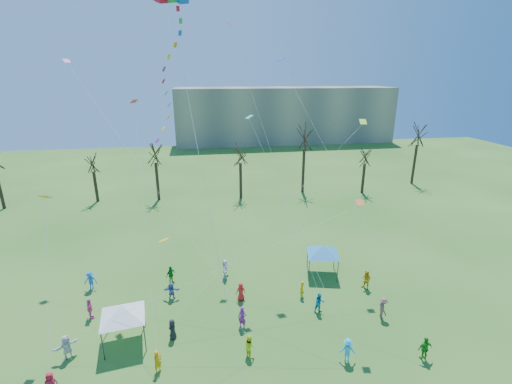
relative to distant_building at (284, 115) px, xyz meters
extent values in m
plane|color=#2B5C1D|center=(-22.00, -82.00, -7.50)|extent=(160.00, 160.00, 0.00)
cube|color=gray|center=(0.00, 0.00, 0.00)|extent=(60.00, 14.00, 15.00)
cylinder|color=black|center=(-52.58, -46.07, -4.44)|extent=(0.44, 0.44, 6.12)
cylinder|color=black|center=(-39.96, -45.00, -5.15)|extent=(0.44, 0.44, 4.69)
cylinder|color=black|center=(-30.77, -45.75, -4.58)|extent=(0.44, 0.44, 5.85)
cylinder|color=black|center=(-18.10, -46.90, -4.69)|extent=(0.44, 0.44, 5.61)
cylinder|color=black|center=(-7.69, -45.61, -3.86)|extent=(0.44, 0.44, 7.27)
cylinder|color=black|center=(1.85, -47.58, -5.06)|extent=(0.44, 0.44, 4.88)
cylinder|color=black|center=(12.90, -44.06, -4.03)|extent=(0.44, 0.44, 6.93)
cylinder|color=white|center=(-24.04, -79.51, 5.01)|extent=(0.02, 0.02, 23.02)
cylinder|color=#3F3F44|center=(-31.35, -78.65, -6.39)|extent=(0.08, 0.08, 2.21)
cylinder|color=#3F3F44|center=(-28.65, -78.25, -6.39)|extent=(0.08, 0.08, 2.21)
cylinder|color=#3F3F44|center=(-31.76, -75.95, -6.39)|extent=(0.08, 0.08, 2.21)
cylinder|color=#3F3F44|center=(-29.06, -75.54, -6.39)|extent=(0.08, 0.08, 2.21)
pyramid|color=white|center=(-30.20, -77.10, -4.82)|extent=(4.17, 4.17, 0.95)
cylinder|color=#3F3F44|center=(-14.61, -71.37, -6.43)|extent=(0.09, 0.09, 2.14)
cylinder|color=#3F3F44|center=(-12.04, -72.01, -6.43)|extent=(0.09, 0.09, 2.14)
cylinder|color=#3F3F44|center=(-13.96, -68.80, -6.43)|extent=(0.09, 0.09, 2.14)
cylinder|color=#3F3F44|center=(-11.39, -69.44, -6.43)|extent=(0.09, 0.09, 2.14)
pyramid|color=#267FBF|center=(-13.00, -70.40, -4.90)|extent=(3.96, 3.96, 0.92)
imported|color=red|center=(-33.78, -81.12, -6.66)|extent=(0.88, 0.62, 1.69)
imported|color=#FF9A0D|center=(-27.61, -80.28, -6.69)|extent=(0.68, 0.70, 1.63)
imported|color=#DDF71A|center=(-21.49, -79.85, -6.67)|extent=(0.90, 0.99, 1.67)
imported|color=#1DAEE8|center=(-15.02, -81.36, -6.64)|extent=(1.25, 0.91, 1.73)
imported|color=#22911F|center=(-9.76, -82.10, -6.62)|extent=(1.05, 0.47, 1.77)
imported|color=silver|center=(-33.86, -78.05, -6.60)|extent=(1.68, 1.39, 1.80)
imported|color=black|center=(-26.84, -77.27, -6.70)|extent=(0.66, 0.87, 1.60)
imported|color=#8B228B|center=(-21.64, -76.91, -6.60)|extent=(0.79, 0.73, 1.80)
imported|color=#0B749C|center=(-15.19, -76.10, -6.62)|extent=(0.91, 0.74, 1.75)
imported|color=brown|center=(-10.42, -77.54, -6.60)|extent=(0.82, 1.24, 1.79)
imported|color=#F7529E|center=(-33.45, -73.92, -6.61)|extent=(0.82, 1.13, 1.79)
imported|color=#4D5DA8|center=(-27.22, -72.27, -6.72)|extent=(1.50, 0.64, 1.57)
imported|color=red|center=(-21.32, -73.41, -6.66)|extent=(0.87, 0.62, 1.67)
imported|color=#F2B00C|center=(-16.03, -73.84, -6.72)|extent=(0.64, 0.68, 1.56)
imported|color=gold|center=(-9.91, -73.59, -6.59)|extent=(1.06, 1.12, 1.82)
imported|color=blue|center=(-34.51, -69.63, -6.62)|extent=(1.16, 0.70, 1.76)
imported|color=#1A7A1E|center=(-27.42, -69.78, -6.62)|extent=(1.03, 1.04, 1.76)
imported|color=white|center=(-22.36, -69.54, -6.58)|extent=(0.92, 1.78, 1.83)
cube|color=orange|center=(-34.76, -74.66, 3.14)|extent=(0.68, 0.77, 0.40)
cylinder|color=white|center=(-34.27, -77.89, -1.53)|extent=(0.01, 0.01, 11.08)
cube|color=#E22549|center=(-29.35, -68.12, 8.94)|extent=(0.72, 0.74, 0.32)
cylinder|color=white|center=(-28.48, -74.20, 1.37)|extent=(0.01, 0.01, 19.19)
cube|color=yellow|center=(-26.63, -79.45, 1.55)|extent=(0.74, 0.68, 0.29)
cylinder|color=white|center=(-24.06, -79.65, -2.33)|extent=(0.01, 0.01, 8.98)
cube|color=#1BD0BE|center=(-19.94, -69.59, 7.67)|extent=(0.73, 0.69, 0.29)
cylinder|color=white|center=(-17.48, -75.48, 0.73)|extent=(0.01, 0.01, 18.55)
cube|color=blue|center=(-16.56, -65.99, 12.31)|extent=(0.86, 0.75, 0.30)
cylinder|color=white|center=(-13.16, -74.04, 3.05)|extent=(0.01, 0.01, 25.17)
cube|color=#CA4C19|center=(-13.15, -77.34, 2.41)|extent=(0.65, 0.75, 0.27)
cylinder|color=white|center=(-23.51, -77.69, -1.90)|extent=(0.01, 0.01, 22.28)
cube|color=#9BC72E|center=(-9.59, -69.26, 7.01)|extent=(0.72, 0.81, 0.40)
cylinder|color=white|center=(-18.21, -73.26, 0.41)|extent=(0.01, 0.01, 22.93)
cube|color=purple|center=(-36.28, -61.02, 12.26)|extent=(0.88, 0.92, 0.38)
cylinder|color=white|center=(-28.96, -68.97, 3.03)|extent=(0.01, 0.01, 28.16)
cube|color=#FF500D|center=(-20.75, -61.54, 15.73)|extent=(0.73, 0.68, 0.34)
cylinder|color=white|center=(-17.97, -68.82, 4.76)|extent=(0.01, 0.01, 26.58)
camera|label=1|loc=(-24.25, -99.57, 11.13)|focal=25.00mm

